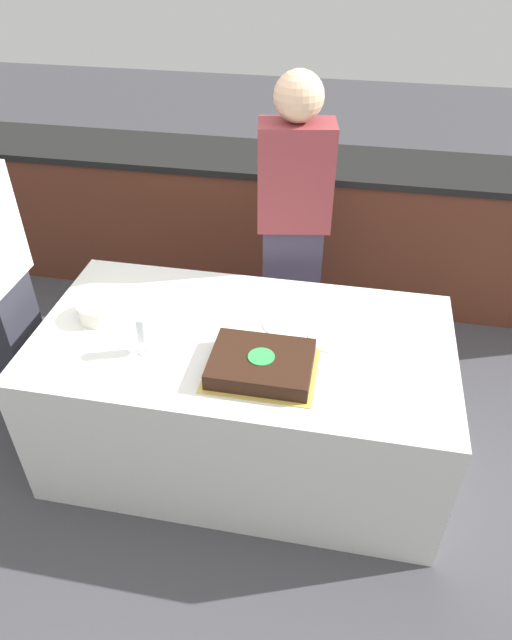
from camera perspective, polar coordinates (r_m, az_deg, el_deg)
The scene contains 9 objects.
ground_plane at distance 2.96m, azimuth -1.14°, elevation -12.64°, with size 14.00×14.00×0.00m, color #424247.
back_counter at distance 3.88m, azimuth 3.47°, elevation 9.56°, with size 4.40×0.58×0.92m.
dining_table at distance 2.70m, azimuth -1.23°, elevation -7.69°, with size 1.80×0.95×0.73m.
cake at distance 2.26m, azimuth 0.53°, elevation -4.42°, with size 0.44×0.35×0.08m.
plate_stack at distance 2.64m, azimuth -15.36°, elevation 1.01°, with size 0.19×0.19×0.08m.
wine_glass at distance 2.35m, azimuth -11.27°, elevation -1.00°, with size 0.07×0.07×0.17m.
side_plate_near_cake at distance 2.52m, azimuth 2.91°, elevation -0.40°, with size 0.20×0.20×0.00m.
side_plate_right_edge at distance 2.46m, azimuth 7.54°, elevation -1.78°, with size 0.20×0.20×0.00m.
person_cutting_cake at distance 2.93m, azimuth 3.71°, elevation 8.81°, with size 0.38×0.26×1.65m.
Camera 1 is at (0.41, -1.86, 2.27)m, focal length 32.00 mm.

